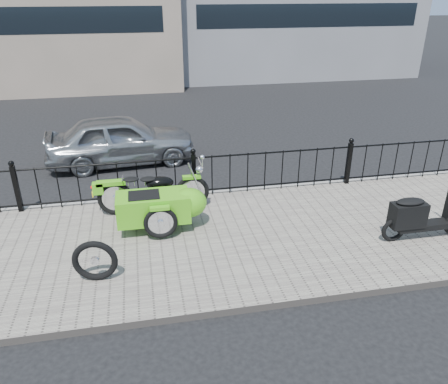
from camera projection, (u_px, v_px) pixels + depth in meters
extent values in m
plane|color=black|center=(204.00, 231.00, 8.27)|extent=(120.00, 120.00, 0.00)
cube|color=slate|center=(208.00, 242.00, 7.80)|extent=(30.00, 3.80, 0.12)
cube|color=gray|center=(194.00, 196.00, 9.52)|extent=(30.00, 0.10, 0.12)
cylinder|color=black|center=(193.00, 158.00, 9.00)|extent=(14.00, 0.04, 0.04)
cylinder|color=black|center=(194.00, 191.00, 9.32)|extent=(14.00, 0.04, 0.04)
cube|color=black|center=(17.00, 189.00, 8.55)|extent=(0.09, 0.09, 0.96)
sphere|color=black|center=(11.00, 163.00, 8.32)|extent=(0.11, 0.11, 0.11)
cube|color=black|center=(194.00, 175.00, 9.17)|extent=(0.09, 0.09, 0.96)
sphere|color=black|center=(193.00, 151.00, 8.94)|extent=(0.11, 0.11, 0.11)
cube|color=black|center=(348.00, 163.00, 9.79)|extent=(0.09, 0.09, 0.96)
sphere|color=black|center=(351.00, 141.00, 9.56)|extent=(0.11, 0.11, 0.11)
cube|color=black|center=(311.00, 15.00, 19.77)|extent=(10.50, 0.06, 1.00)
torus|color=black|center=(192.00, 192.00, 8.74)|extent=(0.69, 0.09, 0.69)
torus|color=black|center=(115.00, 199.00, 8.47)|extent=(0.69, 0.09, 0.69)
torus|color=black|center=(161.00, 223.00, 7.60)|extent=(0.60, 0.08, 0.60)
cube|color=gray|center=(154.00, 194.00, 8.60)|extent=(0.34, 0.22, 0.24)
cylinder|color=black|center=(155.00, 198.00, 8.63)|extent=(1.40, 0.04, 0.04)
ellipsoid|color=black|center=(160.00, 183.00, 8.52)|extent=(0.54, 0.29, 0.26)
cylinder|color=silver|center=(200.00, 163.00, 8.50)|extent=(0.03, 0.56, 0.03)
cylinder|color=silver|center=(195.00, 178.00, 8.62)|extent=(0.25, 0.04, 0.59)
sphere|color=silver|center=(199.00, 169.00, 8.56)|extent=(0.15, 0.15, 0.15)
cube|color=#54BE1A|center=(192.00, 177.00, 8.60)|extent=(0.36, 0.12, 0.06)
cube|color=#54BE1A|center=(111.00, 183.00, 8.32)|extent=(0.55, 0.16, 0.08)
ellipsoid|color=black|center=(148.00, 179.00, 8.43)|extent=(0.31, 0.22, 0.08)
ellipsoid|color=black|center=(131.00, 179.00, 8.37)|extent=(0.31, 0.22, 0.08)
sphere|color=red|center=(92.00, 187.00, 8.28)|extent=(0.07, 0.07, 0.07)
cube|color=yellow|center=(93.00, 194.00, 8.44)|extent=(0.02, 0.14, 0.10)
cube|color=#54BE1A|center=(153.00, 207.00, 7.88)|extent=(1.30, 0.62, 0.50)
ellipsoid|color=#54BE1A|center=(189.00, 203.00, 7.98)|extent=(0.65, 0.60, 0.54)
cube|color=black|center=(144.00, 196.00, 7.75)|extent=(0.55, 0.43, 0.06)
cube|color=#54BE1A|center=(160.00, 208.00, 7.48)|extent=(0.34, 0.11, 0.06)
torus|color=black|center=(394.00, 230.00, 7.63)|extent=(0.45, 0.08, 0.45)
cube|color=black|center=(425.00, 225.00, 7.73)|extent=(1.11, 0.24, 0.11)
cube|color=black|center=(408.00, 215.00, 7.55)|extent=(0.61, 0.29, 0.44)
ellipsoid|color=black|center=(411.00, 202.00, 7.44)|extent=(0.52, 0.26, 0.10)
torus|color=black|center=(95.00, 261.00, 6.56)|extent=(0.69, 0.18, 0.69)
imported|color=#A2A5A8|center=(121.00, 140.00, 11.19)|extent=(3.87, 1.86, 1.27)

